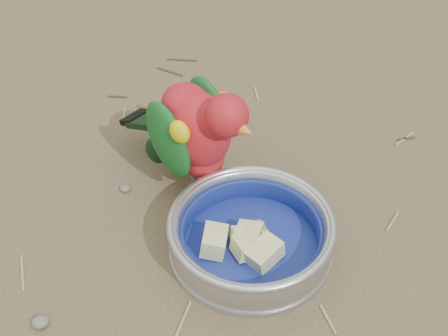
# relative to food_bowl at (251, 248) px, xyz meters

# --- Properties ---
(ground) EXTENTS (60.00, 60.00, 0.00)m
(ground) POSITION_rel_food_bowl_xyz_m (-0.05, 0.04, -0.01)
(ground) COLOR brown
(food_bowl) EXTENTS (0.23, 0.23, 0.02)m
(food_bowl) POSITION_rel_food_bowl_xyz_m (0.00, 0.00, 0.00)
(food_bowl) COLOR #B2B2BA
(food_bowl) RESTS_ON ground
(bowl_wall) EXTENTS (0.23, 0.23, 0.04)m
(bowl_wall) POSITION_rel_food_bowl_xyz_m (0.00, 0.00, 0.03)
(bowl_wall) COLOR #B2B2BA
(bowl_wall) RESTS_ON food_bowl
(fruit_wedges) EXTENTS (0.14, 0.14, 0.03)m
(fruit_wedges) POSITION_rel_food_bowl_xyz_m (0.00, -0.00, 0.02)
(fruit_wedges) COLOR #E3E090
(fruit_wedges) RESTS_ON food_bowl
(lory_parrot) EXTENTS (0.25, 0.24, 0.19)m
(lory_parrot) POSITION_rel_food_bowl_xyz_m (-0.08, 0.13, 0.09)
(lory_parrot) COLOR #AD171F
(lory_parrot) RESTS_ON ground
(ground_debris) EXTENTS (0.90, 0.80, 0.01)m
(ground_debris) POSITION_rel_food_bowl_xyz_m (-0.05, 0.13, -0.01)
(ground_debris) COLOR tan
(ground_debris) RESTS_ON ground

